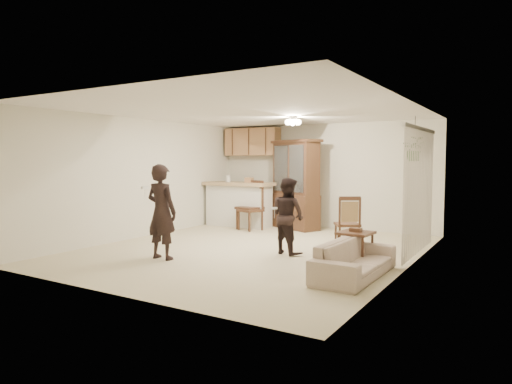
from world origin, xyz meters
The scene contains 23 objects.
floor centered at (0.00, 0.00, 0.00)m, with size 6.50×6.50×0.00m, color beige.
ceiling centered at (0.00, 0.00, 2.50)m, with size 5.50×6.50×0.02m, color silver.
wall_back centered at (0.00, 3.25, 1.25)m, with size 5.50×0.02×2.50m, color silver.
wall_front centered at (0.00, -3.25, 1.25)m, with size 5.50×0.02×2.50m, color silver.
wall_left centered at (-2.75, 0.00, 1.25)m, with size 0.02×6.50×2.50m, color silver.
wall_right centered at (2.75, 0.00, 1.25)m, with size 0.02×6.50×2.50m, color silver.
breakfast_bar centered at (-1.85, 2.35, 0.50)m, with size 1.60×0.55×1.00m, color silver.
bar_top centered at (-1.85, 2.35, 1.05)m, with size 1.75×0.70×0.08m, color tan.
upper_cabinets centered at (-1.90, 3.07, 2.10)m, with size 1.50×0.34×0.70m, color olive.
vertical_blinds centered at (2.71, 0.90, 1.10)m, with size 0.06×2.30×2.10m, color beige, non-canonical shape.
ceiling_fixture centered at (0.20, 1.20, 2.40)m, with size 0.36×0.36×0.20m, color beige, non-canonical shape.
hanging_plant centered at (2.30, 2.40, 1.85)m, with size 0.43×0.37×0.48m, color #2E5A24.
plant_cord centered at (2.30, 2.40, 2.17)m, with size 0.01×0.01×0.65m, color black.
sofa centered at (2.24, -0.93, 0.37)m, with size 1.87×0.73×0.73m, color beige.
adult centered at (-0.87, -1.45, 0.90)m, with size 0.66×0.43×1.80m, color black.
child centered at (0.70, 0.01, 0.68)m, with size 0.66×0.51×1.35m, color black.
china_hutch centered at (-0.47, 2.71, 1.04)m, with size 1.43×1.02×2.10m.
side_table centered at (2.02, -0.28, 0.28)m, with size 0.52×0.52×0.59m.
chair_bar centered at (-1.35, 2.05, 0.32)m, with size 0.62×0.62×1.15m.
chair_hutch_left centered at (-1.25, 1.93, 0.30)m, with size 0.58×0.58×1.05m.
chair_hutch_right centered at (1.39, 1.12, 0.27)m, with size 0.59×0.59×0.97m.
controller_adult centered at (-0.87, -1.81, 1.20)m, with size 0.04×0.14×0.04m, color white.
controller_child centered at (0.60, -0.28, 0.82)m, with size 0.04×0.12×0.04m, color white.
Camera 1 is at (4.29, -7.01, 1.63)m, focal length 32.00 mm.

